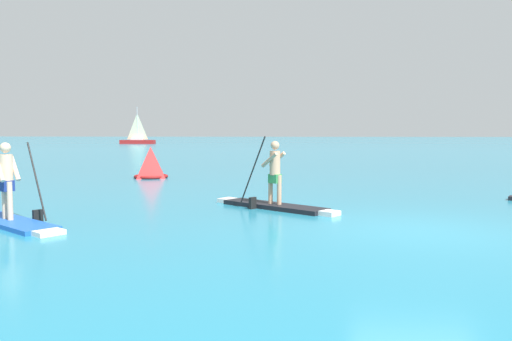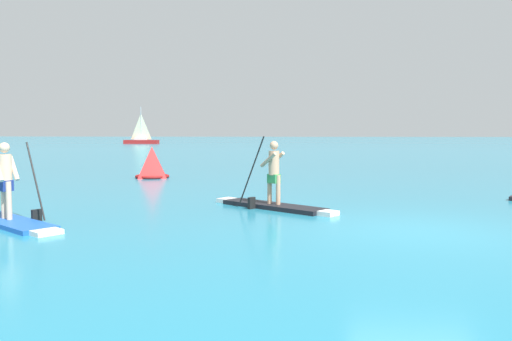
{
  "view_description": "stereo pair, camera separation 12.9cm",
  "coord_description": "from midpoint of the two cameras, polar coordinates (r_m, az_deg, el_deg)",
  "views": [
    {
      "loc": [
        -2.13,
        -9.63,
        1.86
      ],
      "look_at": [
        -3.73,
        5.24,
        0.72
      ],
      "focal_mm": 34.83,
      "sensor_mm": 36.0,
      "label": 1
    },
    {
      "loc": [
        -2.0,
        -9.62,
        1.86
      ],
      "look_at": [
        -3.73,
        5.24,
        0.72
      ],
      "focal_mm": 34.83,
      "sensor_mm": 36.0,
      "label": 2
    }
  ],
  "objects": [
    {
      "name": "ground",
      "position": [
        10.02,
        18.53,
        -6.55
      ],
      "size": [
        440.0,
        440.0,
        0.0
      ],
      "primitive_type": "plane",
      "color": "teal"
    },
    {
      "name": "paddleboarder_near_left",
      "position": [
        11.28,
        -26.16,
        -3.9
      ],
      "size": [
        3.19,
        2.42,
        1.72
      ],
      "rotation": [
        0.0,
        0.0,
        -0.61
      ],
      "color": "blue",
      "rests_on": "ground"
    },
    {
      "name": "paddleboarder_mid_center",
      "position": [
        12.22,
        2.21,
        -2.9
      ],
      "size": [
        3.17,
        2.43,
        1.81
      ],
      "rotation": [
        0.0,
        0.0,
        2.52
      ],
      "color": "black",
      "rests_on": "ground"
    },
    {
      "name": "race_marker_buoy",
      "position": [
        20.86,
        -11.67,
        0.75
      ],
      "size": [
        1.56,
        1.56,
        1.29
      ],
      "color": "red",
      "rests_on": "ground"
    },
    {
      "name": "sailboat_left_horizon",
      "position": [
        85.13,
        -12.99,
        3.48
      ],
      "size": [
        5.72,
        1.73,
        6.15
      ],
      "rotation": [
        0.0,
        0.0,
        3.16
      ],
      "color": "#A51E1E",
      "rests_on": "ground"
    }
  ]
}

